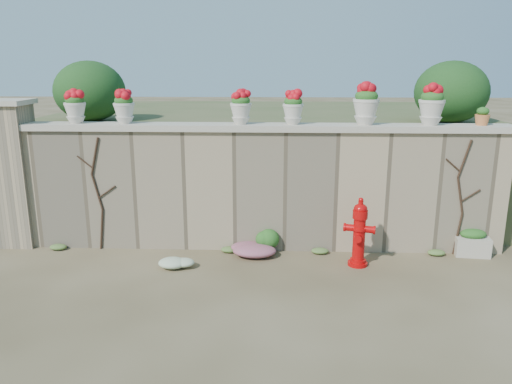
{
  "coord_description": "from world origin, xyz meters",
  "views": [
    {
      "loc": [
        0.26,
        -6.26,
        3.07
      ],
      "look_at": [
        -0.05,
        1.4,
        1.07
      ],
      "focal_mm": 35.0,
      "sensor_mm": 36.0,
      "label": 1
    }
  ],
  "objects_px": {
    "urn_pot_0": "(75,107)",
    "planter_box": "(472,243)",
    "terracotta_pot": "(482,117)",
    "fire_hydrant": "(359,232)"
  },
  "relations": [
    {
      "from": "fire_hydrant",
      "to": "urn_pot_0",
      "type": "xyz_separation_m",
      "value": [
        -4.56,
        0.76,
        1.82
      ]
    },
    {
      "from": "planter_box",
      "to": "urn_pot_0",
      "type": "height_order",
      "value": "urn_pot_0"
    },
    {
      "from": "urn_pot_0",
      "to": "planter_box",
      "type": "bearing_deg",
      "value": -2.28
    },
    {
      "from": "planter_box",
      "to": "urn_pot_0",
      "type": "xyz_separation_m",
      "value": [
        -6.49,
        0.26,
        2.16
      ]
    },
    {
      "from": "urn_pot_0",
      "to": "terracotta_pot",
      "type": "bearing_deg",
      "value": 0.0
    },
    {
      "from": "fire_hydrant",
      "to": "terracotta_pot",
      "type": "height_order",
      "value": "terracotta_pot"
    },
    {
      "from": "fire_hydrant",
      "to": "terracotta_pot",
      "type": "distance_m",
      "value": 2.7
    },
    {
      "from": "planter_box",
      "to": "urn_pot_0",
      "type": "bearing_deg",
      "value": -175.93
    },
    {
      "from": "planter_box",
      "to": "urn_pot_0",
      "type": "distance_m",
      "value": 6.85
    },
    {
      "from": "urn_pot_0",
      "to": "terracotta_pot",
      "type": "distance_m",
      "value": 6.53
    }
  ]
}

